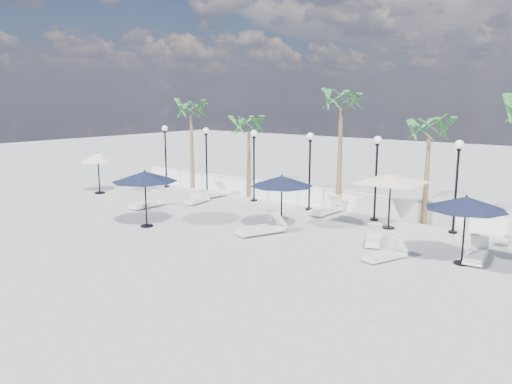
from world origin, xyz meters
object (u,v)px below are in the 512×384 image
Objects in this scene: lounger_3 at (262,228)px; parasol_navy_left at (145,177)px; lounger_0 at (197,199)px; lounger_7 at (476,254)px; lounger_2 at (210,193)px; parasol_cream_small at (98,158)px; lounger_5 at (385,254)px; parasol_cream_sq_a at (391,175)px; parasol_navy_right at (466,203)px; parasol_navy_mid at (282,181)px; lounger_4 at (327,209)px; lounger_6 at (374,239)px; lounger_1 at (147,203)px.

parasol_navy_left is at bearing -134.96° from lounger_3.
lounger_7 reaches higher than lounger_0.
lounger_0 is 1.54m from lounger_2.
lounger_3 is at bearing 23.59° from parasol_navy_left.
parasol_navy_left reaches higher than parasol_cream_small.
lounger_5 is 4.94m from parasol_cream_sq_a.
lounger_3 is at bearing -170.44° from parasol_navy_right.
parasol_navy_mid is at bearing 32.47° from parasol_navy_left.
lounger_2 is 14.91m from lounger_7.
parasol_navy_mid reaches higher than lounger_0.
lounger_2 is 0.44× the size of parasol_cream_sq_a.
lounger_4 is 8.11m from lounger_7.
parasol_navy_mid is at bearing 99.92° from lounger_3.
lounger_6 is 17.24m from parasol_cream_small.
lounger_3 is 1.26× the size of lounger_6.
parasol_navy_mid is at bearing 165.92° from lounger_6.
parasol_navy_mid is (7.15, -3.17, 1.82)m from lounger_2.
parasol_navy_left reaches higher than lounger_0.
parasol_cream_sq_a is at bearing 9.91° from parasol_cream_small.
parasol_navy_left is (-12.50, -3.96, 1.95)m from lounger_7.
parasol_navy_mid is 1.09× the size of parasol_cream_small.
parasol_cream_small is at bearing -179.99° from parasol_navy_right.
parasol_navy_right reaches higher than lounger_4.
parasol_navy_left is 1.06× the size of parasol_navy_mid.
parasol_cream_sq_a reaches higher than lounger_7.
lounger_4 is at bearing 11.10° from lounger_2.
lounger_6 is at bearing -15.48° from lounger_0.
lounger_0 is at bearing 109.76° from parasol_navy_left.
lounger_7 is (2.46, 1.88, 0.02)m from lounger_5.
lounger_4 is at bearing 89.96° from parasol_navy_mid.
lounger_7 is at bearing -18.27° from lounger_4.
parasol_navy_left is (1.74, -4.84, 1.98)m from lounger_0.
parasol_navy_left reaches higher than parasol_navy_mid.
lounger_1 is 0.80× the size of parasol_cream_small.
parasol_navy_right is at bearing 15.21° from parasol_navy_left.
parasol_navy_left is at bearing -143.33° from parasol_cream_sq_a.
lounger_5 is 0.91× the size of lounger_7.
parasol_navy_mid is (4.93, 3.13, -0.10)m from parasol_navy_left.
lounger_1 is at bearing 164.32° from lounger_6.
parasol_navy_right is at bearing 50.31° from lounger_5.
parasol_cream_sq_a is (-0.54, 2.59, 2.11)m from lounger_6.
lounger_1 is 0.73× the size of parasol_navy_mid.
lounger_2 is at bearing 26.37° from parasol_cream_small.
lounger_6 is 0.90× the size of lounger_7.
lounger_2 is 8.13m from lounger_3.
lounger_0 is at bearing 165.64° from parasol_navy_mid.
lounger_3 reaches higher than lounger_0.
lounger_1 is 12.99m from lounger_5.
lounger_2 is 8.03m from parasol_navy_mid.
lounger_0 is 14.26m from lounger_7.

